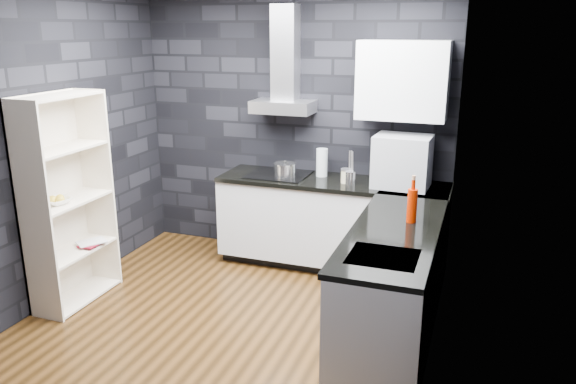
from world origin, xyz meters
The scene contains 27 objects.
ground centered at (0.00, 0.00, 0.00)m, with size 3.20×3.20×0.00m, color #472B11.
wall_back centered at (0.00, 1.62, 1.35)m, with size 3.20×0.05×2.70m, color black.
wall_front centered at (0.00, -1.62, 1.35)m, with size 3.20×0.05×2.70m, color black.
wall_left centered at (-1.62, 0.00, 1.35)m, with size 0.05×3.20×2.70m, color black.
wall_right centered at (1.62, 0.00, 1.35)m, with size 0.05×3.20×2.70m, color black.
toekick_back centered at (0.50, 1.34, 0.05)m, with size 2.18×0.50×0.10m, color black.
toekick_right centered at (1.34, 0.10, 0.05)m, with size 0.50×1.78×0.10m, color black.
counter_back_cab centered at (0.50, 1.30, 0.48)m, with size 2.20×0.60×0.76m, color silver.
counter_right_cab centered at (1.30, 0.10, 0.48)m, with size 0.60×1.80×0.76m, color silver.
counter_back_top centered at (0.50, 1.29, 0.88)m, with size 2.20×0.62×0.04m, color black.
counter_right_top centered at (1.29, 0.10, 0.88)m, with size 0.62×1.80×0.04m, color black.
counter_corner_top centered at (1.30, 1.30, 0.88)m, with size 0.62×0.62×0.04m, color black.
hood_body centered at (-0.05, 1.43, 1.56)m, with size 0.60×0.34×0.12m, color silver.
hood_chimney centered at (-0.05, 1.50, 2.07)m, with size 0.24×0.20×0.90m, color silver.
upper_cabinet centered at (1.10, 1.43, 1.85)m, with size 0.80×0.35×0.70m, color white.
cooktop centered at (-0.05, 1.30, 0.91)m, with size 0.58×0.50×0.01m, color black.
sink_rim centered at (1.30, -0.40, 0.89)m, with size 0.44×0.40×0.01m, color silver.
pot centered at (0.05, 1.22, 0.97)m, with size 0.21×0.21×0.12m, color silver.
glass_vase centered at (0.36, 1.41, 1.04)m, with size 0.11×0.11×0.27m, color silver.
storage_jar centered at (0.65, 1.24, 0.96)m, with size 0.10×0.10×0.12m, color #BBB187.
utensil_crock centered at (0.70, 1.21, 0.96)m, with size 0.09×0.09×0.12m, color silver.
appliance_garage centered at (1.16, 1.29, 1.12)m, with size 0.50×0.39×0.50m, color #A1A3A8.
red_bottle centered at (1.38, 0.33, 1.03)m, with size 0.07×0.07×0.26m, color #9E1A00.
bookshelf centered at (-1.42, -0.11, 0.90)m, with size 0.34×0.80×1.80m, color #EFE1C8.
fruit_bowl centered at (-1.42, -0.23, 0.94)m, with size 0.21×0.21×0.05m, color white.
book_red centered at (-1.41, 0.02, 0.57)m, with size 0.16×0.02×0.21m, color maroon.
book_second centered at (-1.42, 0.08, 0.59)m, with size 0.17×0.02×0.24m, color #B2B2B2.
Camera 1 is at (1.84, -3.74, 2.31)m, focal length 35.00 mm.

